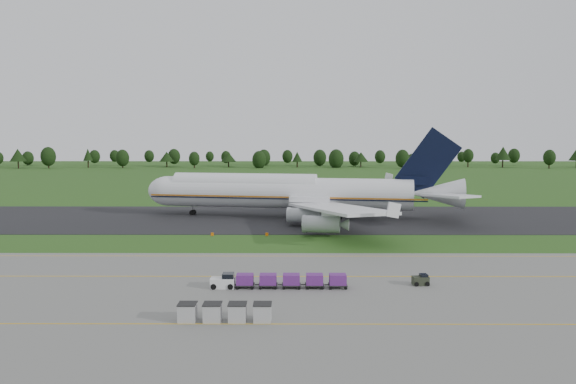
{
  "coord_description": "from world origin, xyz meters",
  "views": [
    {
      "loc": [
        5.32,
        -91.43,
        17.8
      ],
      "look_at": [
        4.97,
        2.0,
        8.37
      ],
      "focal_mm": 35.0,
      "sensor_mm": 36.0,
      "label": 1
    }
  ],
  "objects_px": {
    "aircraft": "(292,192)",
    "uld_row": "(225,312)",
    "edge_markers": "(240,234)",
    "baggage_train": "(277,280)",
    "utility_cart": "(420,281)"
  },
  "relations": [
    {
      "from": "aircraft",
      "to": "edge_markers",
      "type": "bearing_deg",
      "value": -112.91
    },
    {
      "from": "uld_row",
      "to": "edge_markers",
      "type": "height_order",
      "value": "uld_row"
    },
    {
      "from": "aircraft",
      "to": "edge_markers",
      "type": "xyz_separation_m",
      "value": [
        -9.48,
        -22.42,
        -5.31
      ]
    },
    {
      "from": "baggage_train",
      "to": "utility_cart",
      "type": "distance_m",
      "value": 17.14
    },
    {
      "from": "aircraft",
      "to": "uld_row",
      "type": "bearing_deg",
      "value": -95.61
    },
    {
      "from": "aircraft",
      "to": "uld_row",
      "type": "relative_size",
      "value": 7.79
    },
    {
      "from": "aircraft",
      "to": "uld_row",
      "type": "height_order",
      "value": "aircraft"
    },
    {
      "from": "aircraft",
      "to": "baggage_train",
      "type": "bearing_deg",
      "value": -92.05
    },
    {
      "from": "uld_row",
      "to": "baggage_train",
      "type": "bearing_deg",
      "value": 68.29
    },
    {
      "from": "baggage_train",
      "to": "edge_markers",
      "type": "height_order",
      "value": "baggage_train"
    },
    {
      "from": "utility_cart",
      "to": "uld_row",
      "type": "xyz_separation_m",
      "value": [
        -21.79,
        -13.15,
        0.37
      ]
    },
    {
      "from": "uld_row",
      "to": "edge_markers",
      "type": "bearing_deg",
      "value": 93.4
    },
    {
      "from": "baggage_train",
      "to": "utility_cart",
      "type": "xyz_separation_m",
      "value": [
        17.08,
        1.33,
        -0.37
      ]
    },
    {
      "from": "aircraft",
      "to": "edge_markers",
      "type": "height_order",
      "value": "aircraft"
    },
    {
      "from": "utility_cart",
      "to": "uld_row",
      "type": "relative_size",
      "value": 0.22
    }
  ]
}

